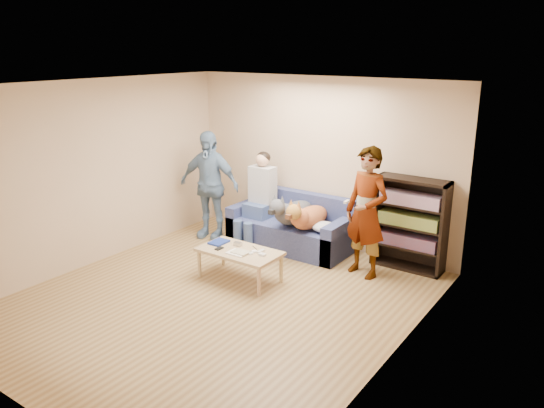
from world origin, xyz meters
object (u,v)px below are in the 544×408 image
Objects in this scene: notebook_blue at (219,242)px; bookshelf at (410,222)px; camera_silver at (238,244)px; dog_tan at (307,217)px; coffee_table at (240,253)px; sofa at (292,229)px; person_standing_left at (209,185)px; dog_gray at (292,212)px; person_standing_right at (366,213)px; person_seated at (259,195)px.

notebook_blue is 2.66m from bookshelf.
dog_tan is (0.42, 1.10, 0.17)m from camera_silver.
sofa is at bearing 94.22° from coffee_table.
person_standing_left is 3.20m from bookshelf.
dog_gray is 0.95× the size of bookshelf.
dog_gray reaches higher than notebook_blue.
sofa is at bearing 78.12° from notebook_blue.
person_standing_left is 1.51m from sofa.
dog_gray is 0.29m from dog_tan.
person_standing_right is 2.73m from person_standing_left.
camera_silver is at bearing -130.65° from person_standing_right.
person_seated is at bearing -171.24° from bookshelf.
person_seated is at bearing 116.07° from coffee_table.
dog_gray reaches higher than dog_tan.
person_seated is (-0.54, -0.13, 0.49)m from sofa.
notebook_blue is 0.14× the size of sofa.
sofa is (-1.39, 0.33, -0.61)m from person_standing_right.
coffee_table is (1.44, -1.05, -0.50)m from person_standing_left.
sofa is 1.66× the size of dog_tan.
person_standing_right reaches higher than dog_gray.
person_seated reaches higher than bookshelf.
person_standing_right is 1.21× the size of person_seated.
person_standing_left is at bearing -163.61° from sofa.
notebook_blue is 1.30m from dog_gray.
bookshelf is at bearing 8.76° from person_seated.
person_standing_right reaches higher than person_standing_left.
dog_tan is (0.95, -0.10, -0.16)m from person_seated.
dog_tan is (0.29, -0.04, -0.01)m from dog_gray.
person_standing_right is 0.73m from bookshelf.
sofa is 1.54× the size of dog_gray.
person_seated is at bearing 175.24° from dog_gray.
dog_tan reaches higher than sofa.
person_seated is at bearing 5.88° from person_standing_left.
person_standing_left is 1.59× the size of coffee_table.
camera_silver is at bearing 135.00° from coffee_table.
bookshelf is (0.41, 0.57, -0.21)m from person_standing_right.
person_standing_right is 16.16× the size of camera_silver.
person_standing_left reaches higher than dog_gray.
dog_gray is 1.73m from bookshelf.
camera_silver is (-1.41, -0.99, -0.44)m from person_standing_right.
dog_gray is (-1.28, 0.15, -0.27)m from person_standing_right.
camera_silver is (0.28, 0.07, 0.01)m from notebook_blue.
person_standing_right is 0.94× the size of sofa.
sofa is 1.29× the size of person_seated.
dog_tan is at bearing -7.00° from person_standing_left.
coffee_table is (0.11, -1.44, 0.09)m from sofa.
person_seated reaches higher than dog_gray.
camera_silver is 0.06× the size of sofa.
bookshelf reaches higher than coffee_table.
person_standing_left is 0.92× the size of sofa.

